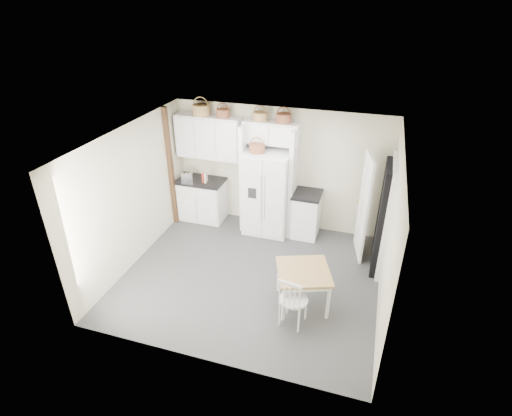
% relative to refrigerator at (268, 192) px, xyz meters
% --- Properties ---
extents(floor, '(4.50, 4.50, 0.00)m').
position_rel_refrigerator_xyz_m(floor, '(0.15, -1.63, -0.90)').
color(floor, '#3A3A3A').
rests_on(floor, ground).
extents(ceiling, '(4.50, 4.50, 0.00)m').
position_rel_refrigerator_xyz_m(ceiling, '(0.15, -1.63, 1.70)').
color(ceiling, white).
rests_on(ceiling, wall_back).
extents(wall_back, '(4.50, 0.00, 4.50)m').
position_rel_refrigerator_xyz_m(wall_back, '(0.15, 0.37, 0.40)').
color(wall_back, beige).
rests_on(wall_back, floor).
extents(wall_left, '(0.00, 4.00, 4.00)m').
position_rel_refrigerator_xyz_m(wall_left, '(-2.10, -1.63, 0.40)').
color(wall_left, beige).
rests_on(wall_left, floor).
extents(wall_right, '(0.00, 4.00, 4.00)m').
position_rel_refrigerator_xyz_m(wall_right, '(2.40, -1.63, 0.40)').
color(wall_right, beige).
rests_on(wall_right, floor).
extents(refrigerator, '(0.93, 0.75, 1.80)m').
position_rel_refrigerator_xyz_m(refrigerator, '(0.00, 0.00, 0.00)').
color(refrigerator, white).
rests_on(refrigerator, floor).
extents(base_cab_left, '(0.98, 0.62, 0.91)m').
position_rel_refrigerator_xyz_m(base_cab_left, '(-1.54, 0.07, -0.44)').
color(base_cab_left, white).
rests_on(base_cab_left, floor).
extents(base_cab_right, '(0.53, 0.63, 0.93)m').
position_rel_refrigerator_xyz_m(base_cab_right, '(0.82, 0.07, -0.43)').
color(base_cab_right, white).
rests_on(base_cab_right, floor).
extents(dining_table, '(1.05, 1.05, 0.68)m').
position_rel_refrigerator_xyz_m(dining_table, '(1.18, -2.09, -0.56)').
color(dining_table, brown).
rests_on(dining_table, floor).
extents(windsor_chair, '(0.51, 0.48, 0.91)m').
position_rel_refrigerator_xyz_m(windsor_chair, '(1.13, -2.55, -0.44)').
color(windsor_chair, white).
rests_on(windsor_chair, floor).
extents(counter_left, '(1.02, 0.66, 0.04)m').
position_rel_refrigerator_xyz_m(counter_left, '(-1.54, 0.07, 0.03)').
color(counter_left, black).
rests_on(counter_left, base_cab_left).
extents(counter_right, '(0.57, 0.68, 0.04)m').
position_rel_refrigerator_xyz_m(counter_right, '(0.82, 0.07, 0.05)').
color(counter_right, black).
rests_on(counter_right, base_cab_right).
extents(toaster, '(0.28, 0.21, 0.17)m').
position_rel_refrigerator_xyz_m(toaster, '(-1.83, -0.00, 0.14)').
color(toaster, silver).
rests_on(toaster, counter_left).
extents(cookbook_red, '(0.03, 0.14, 0.21)m').
position_rel_refrigerator_xyz_m(cookbook_red, '(-1.43, -0.01, 0.16)').
color(cookbook_red, red).
rests_on(cookbook_red, counter_left).
extents(cookbook_cream, '(0.06, 0.16, 0.24)m').
position_rel_refrigerator_xyz_m(cookbook_cream, '(-1.38, -0.01, 0.17)').
color(cookbook_cream, beige).
rests_on(cookbook_cream, counter_left).
extents(basket_upper_b, '(0.36, 0.36, 0.21)m').
position_rel_refrigerator_xyz_m(basket_upper_b, '(-1.48, 0.20, 1.56)').
color(basket_upper_b, olive).
rests_on(basket_upper_b, upper_cabinet).
extents(basket_upper_c, '(0.28, 0.28, 0.16)m').
position_rel_refrigerator_xyz_m(basket_upper_c, '(-1.01, 0.20, 1.53)').
color(basket_upper_c, brown).
rests_on(basket_upper_c, upper_cabinet).
extents(basket_bridge_a, '(0.29, 0.29, 0.16)m').
position_rel_refrigerator_xyz_m(basket_bridge_a, '(-0.23, 0.20, 1.53)').
color(basket_bridge_a, olive).
rests_on(basket_bridge_a, bridge_cabinet).
extents(basket_bridge_b, '(0.30, 0.30, 0.17)m').
position_rel_refrigerator_xyz_m(basket_bridge_b, '(0.24, 0.20, 1.54)').
color(basket_bridge_b, brown).
rests_on(basket_bridge_b, bridge_cabinet).
extents(basket_fridge_a, '(0.31, 0.31, 0.17)m').
position_rel_refrigerator_xyz_m(basket_fridge_a, '(-0.20, -0.10, 0.98)').
color(basket_fridge_a, brown).
rests_on(basket_fridge_a, refrigerator).
extents(upper_cabinet, '(1.40, 0.34, 0.90)m').
position_rel_refrigerator_xyz_m(upper_cabinet, '(-1.35, 0.20, 1.00)').
color(upper_cabinet, white).
rests_on(upper_cabinet, wall_back).
extents(bridge_cabinet, '(1.12, 0.34, 0.45)m').
position_rel_refrigerator_xyz_m(bridge_cabinet, '(-0.00, 0.20, 1.23)').
color(bridge_cabinet, white).
rests_on(bridge_cabinet, wall_back).
extents(fridge_panel_left, '(0.08, 0.60, 2.30)m').
position_rel_refrigerator_xyz_m(fridge_panel_left, '(-0.51, 0.07, 0.25)').
color(fridge_panel_left, white).
rests_on(fridge_panel_left, floor).
extents(fridge_panel_right, '(0.08, 0.60, 2.30)m').
position_rel_refrigerator_xyz_m(fridge_panel_right, '(0.51, 0.07, 0.25)').
color(fridge_panel_right, white).
rests_on(fridge_panel_right, floor).
extents(trim_post, '(0.09, 0.09, 2.60)m').
position_rel_refrigerator_xyz_m(trim_post, '(-2.05, -0.28, 0.40)').
color(trim_post, '#37200F').
rests_on(trim_post, floor).
extents(doorway_void, '(0.18, 0.85, 2.05)m').
position_rel_refrigerator_xyz_m(doorway_void, '(2.31, -0.63, 0.13)').
color(doorway_void, black).
rests_on(doorway_void, floor).
extents(door_slab, '(0.21, 0.79, 2.05)m').
position_rel_refrigerator_xyz_m(door_slab, '(1.95, -0.29, 0.13)').
color(door_slab, white).
rests_on(door_slab, floor).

